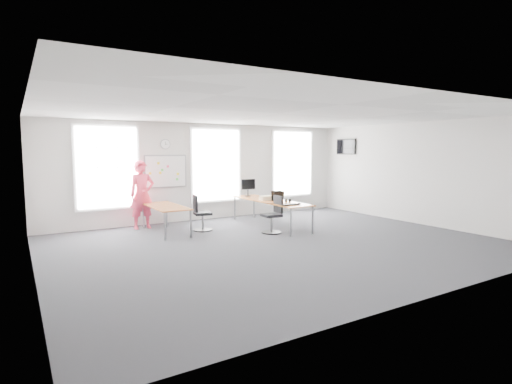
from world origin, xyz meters
TOP-DOWN VIEW (x-y plane):
  - floor at (0.00, 0.00)m, footprint 10.00×10.00m
  - ceiling at (0.00, 0.00)m, footprint 10.00×10.00m
  - wall_back at (0.00, 4.00)m, footprint 10.00×0.00m
  - wall_front at (0.00, -4.00)m, footprint 10.00×0.00m
  - wall_left at (-5.00, 0.00)m, footprint 0.00×10.00m
  - wall_right at (5.00, 0.00)m, footprint 0.00×10.00m
  - window_left at (-3.00, 3.97)m, footprint 1.60×0.06m
  - window_mid at (0.30, 3.97)m, footprint 1.60×0.06m
  - window_right at (3.30, 3.97)m, footprint 1.60×0.06m
  - desk_right at (1.03, 1.96)m, footprint 0.82×3.09m
  - desk_left at (-1.84, 2.62)m, footprint 0.78×1.96m
  - chair_right at (0.58, 1.11)m, footprint 0.52×0.52m
  - chair_left at (-0.95, 2.37)m, footprint 0.52×0.52m
  - person at (-2.20, 3.49)m, footprint 0.71×0.48m
  - whiteboard at (-1.35, 3.97)m, footprint 1.20×0.03m
  - wall_clock at (-1.35, 3.97)m, footprint 0.30×0.04m
  - tv at (4.95, 3.00)m, footprint 0.06×0.90m
  - keyboard at (0.87, 0.77)m, footprint 0.46×0.20m
  - mouse at (1.17, 0.77)m, footprint 0.11×0.14m
  - lens_cap at (1.15, 1.20)m, footprint 0.06×0.06m
  - headphones at (1.19, 1.32)m, footprint 0.16×0.09m
  - laptop_sleeve at (1.13, 1.72)m, footprint 0.35×0.21m
  - paper_stack at (0.95, 2.02)m, footprint 0.39×0.31m
  - monitor at (0.98, 3.11)m, footprint 0.48×0.19m

SIDE VIEW (x-z plane):
  - floor at x=0.00m, z-range 0.00..0.00m
  - chair_left at x=-0.95m, z-range -0.06..0.91m
  - chair_right at x=0.58m, z-range -0.06..0.92m
  - desk_left at x=-1.84m, z-range 0.30..1.01m
  - desk_right at x=1.03m, z-range 0.33..1.08m
  - lens_cap at x=1.15m, z-range 0.75..0.76m
  - keyboard at x=0.87m, z-range 0.75..0.77m
  - mouse at x=1.17m, z-range 0.75..0.80m
  - headphones at x=1.19m, z-range 0.75..0.84m
  - paper_stack at x=0.95m, z-range 0.75..0.87m
  - laptop_sleeve at x=1.13m, z-range 0.75..1.03m
  - person at x=-2.20m, z-range 0.00..1.89m
  - monitor at x=0.98m, z-range 0.80..1.34m
  - wall_back at x=0.00m, z-range -3.50..6.50m
  - wall_front at x=0.00m, z-range -3.50..6.50m
  - wall_left at x=-5.00m, z-range -3.50..6.50m
  - wall_right at x=5.00m, z-range -3.50..6.50m
  - whiteboard at x=-1.35m, z-range 1.10..2.00m
  - window_left at x=-3.00m, z-range 0.60..2.80m
  - window_mid at x=0.30m, z-range 0.60..2.80m
  - window_right at x=3.30m, z-range 0.60..2.80m
  - tv at x=4.95m, z-range 2.02..2.57m
  - wall_clock at x=-1.35m, z-range 2.20..2.50m
  - ceiling at x=0.00m, z-range 3.00..3.00m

